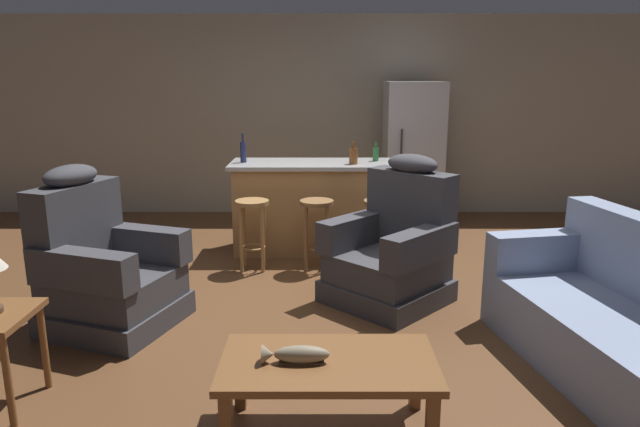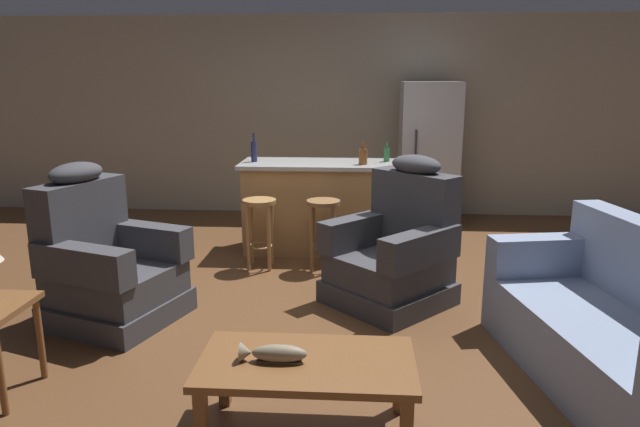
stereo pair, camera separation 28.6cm
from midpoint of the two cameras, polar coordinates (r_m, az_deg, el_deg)
name	(u,v)px [view 2 (the right image)]	position (r m, az deg, el deg)	size (l,w,h in m)	color
ground_plane	(318,296)	(4.89, 1.50, -8.31)	(12.00, 12.00, 0.00)	brown
back_wall	(334,117)	(7.68, 2.53, 9.65)	(12.00, 0.05, 2.60)	#A89E89
coffee_table	(307,370)	(3.01, 1.50, -15.40)	(1.10, 0.60, 0.42)	brown
fish_figurine	(273,354)	(2.95, -1.90, -13.87)	(0.34, 0.10, 0.10)	#4C3823
couch	(625,334)	(3.95, 30.11, -10.39)	(1.17, 2.02, 0.94)	#8493B2
recliner_near_lamp	(107,266)	(4.57, -18.86, -4.99)	(1.07, 1.07, 1.20)	#3D3D42
recliner_near_island	(396,252)	(4.73, 9.31, -3.82)	(1.19, 1.19, 1.20)	#3D3D42
kitchen_island	(327,206)	(6.04, 2.05, 0.70)	(1.80, 0.70, 0.95)	#AD7F4C
bar_stool_left	(260,221)	(5.48, -4.57, -0.73)	(0.32, 0.32, 0.68)	#A87A47
bar_stool_middle	(323,222)	(5.43, 1.81, -0.84)	(0.32, 0.32, 0.68)	olive
bar_stool_right	(387,223)	(5.44, 8.23, -0.94)	(0.32, 0.32, 0.68)	olive
refrigerator	(428,155)	(7.22, 11.91, 5.78)	(0.70, 0.69, 1.76)	#B7B7BC
bottle_tall_green	(363,156)	(5.82, 5.74, 5.73)	(0.09, 0.09, 0.23)	brown
bottle_short_amber	(254,151)	(6.00, -5.26, 6.26)	(0.06, 0.06, 0.30)	#23284C
bottle_wine_dark	(387,154)	(6.05, 8.04, 5.88)	(0.06, 0.06, 0.20)	#2D6B38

